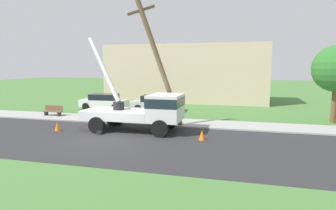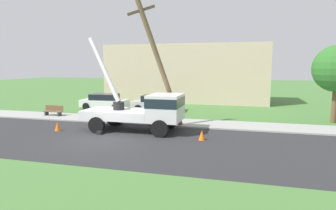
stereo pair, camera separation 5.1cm
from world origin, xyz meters
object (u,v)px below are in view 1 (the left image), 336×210
traffic_cone_ahead (202,135)px  park_bench (53,111)px  leaning_utility_pole (159,61)px  traffic_cone_behind (57,126)px  utility_truck (145,109)px  parked_sedan_white (104,101)px  parked_sedan_silver (156,103)px  traffic_cone_curbside (166,123)px

traffic_cone_ahead → park_bench: bearing=161.3°
leaning_utility_pole → traffic_cone_behind: size_ratio=15.33×
traffic_cone_ahead → park_bench: (-12.55, 4.24, 0.18)m
utility_truck → parked_sedan_white: bearing=130.9°
traffic_cone_behind → leaning_utility_pole: bearing=22.8°
park_bench → traffic_cone_ahead: bearing=-18.7°
traffic_cone_behind → parked_sedan_silver: parked_sedan_silver is taller
parked_sedan_silver → traffic_cone_behind: bearing=-112.0°
parked_sedan_white → park_bench: size_ratio=2.80×
traffic_cone_curbside → parked_sedan_silver: bearing=112.1°
traffic_cone_behind → parked_sedan_white: (-1.41, 9.16, 0.43)m
traffic_cone_ahead → traffic_cone_behind: bearing=180.0°
traffic_cone_curbside → utility_truck: bearing=-122.7°
utility_truck → traffic_cone_curbside: size_ratio=12.08×
traffic_cone_behind → traffic_cone_curbside: size_ratio=1.00×
traffic_cone_behind → park_bench: bearing=128.9°
parked_sedan_white → traffic_cone_ahead: bearing=-41.0°
leaning_utility_pole → parked_sedan_white: size_ratio=1.92×
parked_sedan_white → park_bench: parked_sedan_white is taller
traffic_cone_curbside → parked_sedan_silver: size_ratio=0.12×
traffic_cone_ahead → parked_sedan_silver: bearing=120.6°
traffic_cone_behind → parked_sedan_white: bearing=98.8°
traffic_cone_curbside → leaning_utility_pole: bearing=-158.5°
leaning_utility_pole → parked_sedan_white: bearing=137.8°
traffic_cone_curbside → park_bench: bearing=170.8°
parked_sedan_white → parked_sedan_silver: (5.13, 0.02, 0.00)m
parked_sedan_silver → park_bench: size_ratio=2.84×
traffic_cone_ahead → parked_sedan_silver: size_ratio=0.12×
utility_truck → parked_sedan_white: (-6.85, 7.92, -0.70)m
traffic_cone_ahead → traffic_cone_behind: same height
utility_truck → parked_sedan_silver: bearing=102.3°
traffic_cone_curbside → park_bench: park_bench is taller
leaning_utility_pole → traffic_cone_curbside: (0.43, 0.17, -4.11)m
utility_truck → park_bench: bearing=161.3°
utility_truck → traffic_cone_ahead: (3.69, -1.24, -1.13)m
traffic_cone_behind → parked_sedan_white: 9.27m
traffic_cone_ahead → parked_sedan_white: parked_sedan_white is taller
parked_sedan_silver → park_bench: parked_sedan_silver is taller
parked_sedan_white → traffic_cone_behind: bearing=-81.2°
park_bench → leaning_utility_pole: bearing=-10.6°
traffic_cone_ahead → traffic_cone_curbside: 3.85m
utility_truck → parked_sedan_white: size_ratio=1.51×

